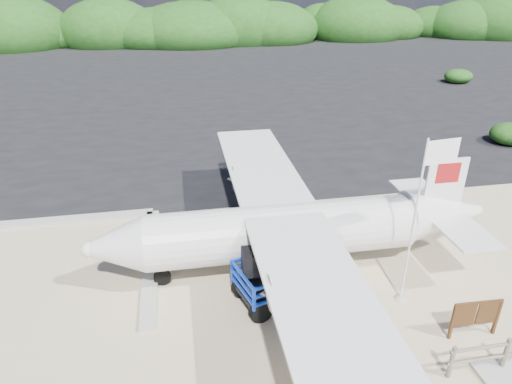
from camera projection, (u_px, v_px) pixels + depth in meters
ground at (285, 273)px, 15.45m from camera, size 160.00×160.00×0.00m
asphalt_apron at (208, 81)px, 41.93m from camera, size 90.00×50.00×0.04m
lagoon at (15, 275)px, 15.32m from camera, size 9.00×7.00×0.40m
vegetation_band at (193, 42)px, 64.01m from camera, size 124.00×8.00×4.40m
baggage_cart at (284, 297)px, 14.33m from camera, size 3.59×2.66×1.60m
flagpole at (400, 299)px, 14.24m from camera, size 1.10×0.57×5.29m
signboard at (470, 336)px, 12.80m from camera, size 1.50×0.19×1.24m
crew_a at (253, 225)px, 16.55m from camera, size 0.70×0.51×1.78m
crew_b at (290, 191)px, 19.23m from camera, size 0.87×0.71×1.66m
crew_c at (270, 194)px, 18.97m from camera, size 1.00×0.44×1.69m
aircraft_large at (363, 83)px, 40.89m from camera, size 16.02×16.02×4.77m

